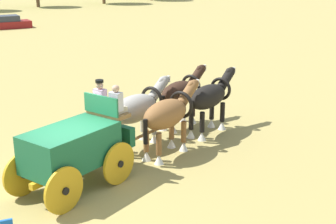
{
  "coord_description": "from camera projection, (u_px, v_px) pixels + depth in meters",
  "views": [
    {
      "loc": [
        -4.82,
        -11.28,
        6.05
      ],
      "look_at": [
        4.14,
        1.2,
        1.2
      ],
      "focal_mm": 50.35,
      "sensor_mm": 36.0,
      "label": 1
    }
  ],
  "objects": [
    {
      "name": "parked_vehicle_d",
      "position": [
        6.0,
        23.0,
        45.97
      ],
      "size": [
        4.55,
        2.41,
        1.24
      ],
      "color": "maroon",
      "rests_on": "ground"
    },
    {
      "name": "draft_horse_lead_near",
      "position": [
        181.0,
        93.0,
        18.03
      ],
      "size": [
        2.88,
        1.42,
        2.17
      ],
      "color": "#331E14",
      "rests_on": "ground"
    },
    {
      "name": "ground_plane",
      "position": [
        73.0,
        189.0,
        13.25
      ],
      "size": [
        220.0,
        220.0,
        0.0
      ],
      "primitive_type": "plane",
      "color": "#9E8C4C"
    },
    {
      "name": "draft_horse_lead_off",
      "position": [
        210.0,
        98.0,
        17.29
      ],
      "size": [
        3.02,
        1.47,
        2.23
      ],
      "color": "black",
      "rests_on": "ground"
    },
    {
      "name": "show_wagon",
      "position": [
        75.0,
        147.0,
        13.0
      ],
      "size": [
        5.55,
        2.66,
        2.81
      ],
      "color": "#195B38",
      "rests_on": "ground"
    },
    {
      "name": "draft_horse_rear_off",
      "position": [
        168.0,
        115.0,
        15.27
      ],
      "size": [
        2.95,
        1.49,
        2.25
      ],
      "color": "brown",
      "rests_on": "ground"
    },
    {
      "name": "draft_horse_rear_near",
      "position": [
        137.0,
        109.0,
        16.01
      ],
      "size": [
        3.08,
        1.54,
        2.19
      ],
      "color": "#9E998E",
      "rests_on": "ground"
    }
  ]
}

